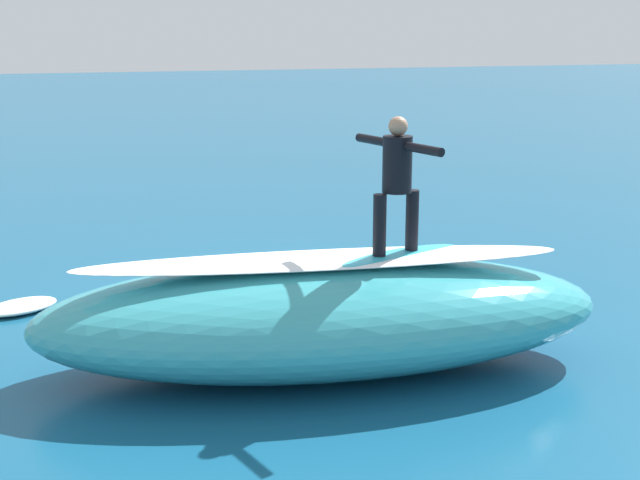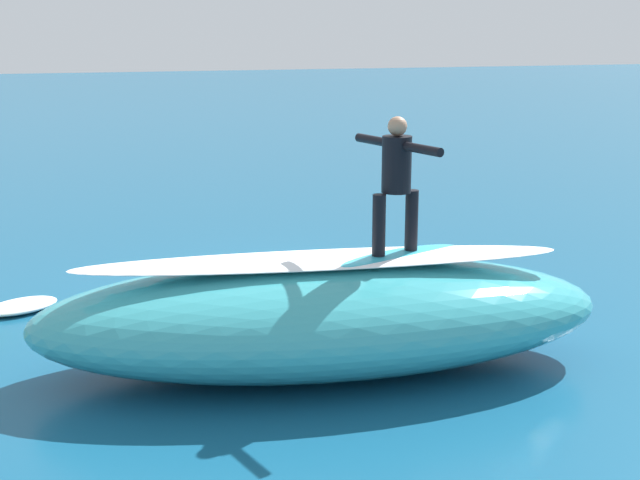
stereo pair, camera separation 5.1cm
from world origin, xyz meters
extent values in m
plane|color=#145175|center=(0.00, 0.00, 0.00)|extent=(120.00, 120.00, 0.00)
ellipsoid|color=teal|center=(0.15, 2.99, 0.64)|extent=(6.88, 3.23, 1.28)
ellipsoid|color=white|center=(0.15, 2.99, 1.32)|extent=(5.71, 1.48, 0.08)
ellipsoid|color=#33B2D1|center=(-0.71, 3.08, 1.32)|extent=(1.90, 1.01, 0.09)
cylinder|color=black|center=(-0.49, 3.15, 1.72)|extent=(0.15, 0.15, 0.71)
cylinder|color=black|center=(-0.94, 3.01, 1.72)|extent=(0.15, 0.15, 0.71)
cylinder|color=black|center=(-0.71, 3.08, 2.39)|extent=(0.42, 0.42, 0.64)
sphere|color=tan|center=(-0.71, 3.08, 2.82)|extent=(0.22, 0.22, 0.22)
cylinder|color=black|center=(-0.85, 3.51, 2.62)|extent=(0.27, 0.58, 0.10)
cylinder|color=black|center=(-0.58, 2.64, 2.62)|extent=(0.27, 0.58, 0.10)
ellipsoid|color=silver|center=(0.02, -0.64, 0.03)|extent=(2.34, 1.63, 0.07)
cylinder|color=black|center=(0.02, -0.64, 0.20)|extent=(0.80, 0.61, 0.27)
sphere|color=#936B4C|center=(0.43, -0.41, 0.26)|extent=(0.19, 0.19, 0.19)
cylinder|color=black|center=(-0.55, -1.05, 0.13)|extent=(0.62, 0.42, 0.12)
cylinder|color=black|center=(-0.63, -0.91, 0.13)|extent=(0.62, 0.42, 0.12)
ellipsoid|color=white|center=(3.62, -0.19, 0.07)|extent=(1.22, 1.04, 0.14)
ellipsoid|color=white|center=(-1.51, 0.59, 0.06)|extent=(0.59, 0.47, 0.12)
camera|label=1|loc=(2.88, 12.32, 3.97)|focal=49.67mm
camera|label=2|loc=(2.83, 12.34, 3.97)|focal=49.67mm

